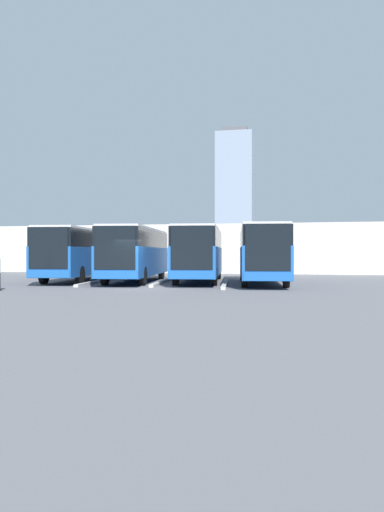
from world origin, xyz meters
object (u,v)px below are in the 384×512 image
bus_2 (136,252)px  bus_3 (80,252)px  bus_0 (262,252)px  bus_1 (199,252)px

bus_2 → bus_3: (3.93, -0.33, 0.00)m
bus_2 → bus_3: same height
bus_0 → bus_2: 7.86m
bus_0 → bus_3: 11.80m
bus_1 → bus_3: 7.87m
bus_0 → bus_2: same height
bus_0 → bus_1: bearing=-19.4°
bus_1 → bus_0: bearing=160.6°
bus_0 → bus_3: bearing=-9.7°
bus_1 → bus_3: same height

